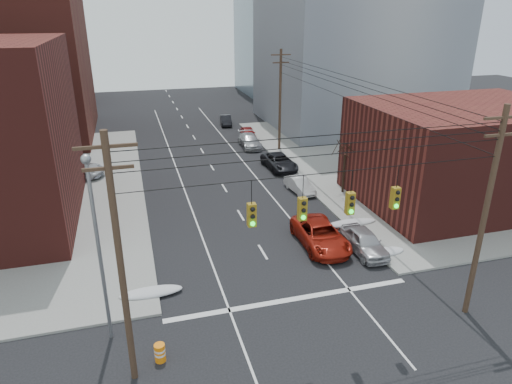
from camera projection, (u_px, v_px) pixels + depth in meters
sidewalk_ne at (458, 154)px, 50.21m from camera, size 40.00×40.00×0.15m
building_brick_far at (9, 66)px, 76.54m from camera, size 22.00×18.00×12.00m
building_office at (355, 28)px, 59.48m from camera, size 22.00×20.00×25.00m
building_glass at (298, 32)px, 83.75m from camera, size 20.00×18.00×22.00m
building_storefront at (463, 154)px, 36.65m from camera, size 16.00×12.00×8.00m
utility_pole_left at (120, 261)px, 17.68m from camera, size 2.20×0.28×11.00m
utility_pole_right at (485, 212)px, 21.98m from camera, size 2.20×0.28×11.00m
utility_pole_far at (280, 99)px, 49.65m from camera, size 2.20×0.28×11.00m
traffic_signals at (327, 205)px, 19.31m from camera, size 17.00×0.42×2.02m
street_light at (97, 236)px, 20.20m from camera, size 0.44×0.44×9.32m
bare_tree at (344, 168)px, 38.72m from camera, size 2.09×2.20×4.93m
snow_nw at (151, 292)px, 25.39m from camera, size 3.50×1.08×0.42m
snow_ne at (383, 252)px, 29.58m from camera, size 3.00×1.08×0.42m
snow_east_far at (351, 223)px, 33.60m from camera, size 4.00×1.08×0.42m
red_pickup at (320, 235)px, 30.56m from camera, size 2.79×5.85×1.61m
parked_car_a at (364, 242)px, 29.77m from camera, size 1.82×4.47×1.52m
parked_car_b at (300, 185)px, 39.66m from camera, size 1.76×3.97×1.27m
parked_car_c at (279, 162)px, 45.34m from camera, size 2.73×5.43×1.48m
parked_car_d at (250, 141)px, 52.57m from camera, size 2.28×5.18×1.48m
parked_car_e at (248, 133)px, 55.93m from camera, size 2.07×4.28×1.41m
parked_car_f at (226, 120)px, 62.57m from camera, size 1.90×4.14×1.32m
lot_car_a at (42, 215)px, 33.64m from camera, size 4.02×2.29×1.25m
lot_car_b at (74, 169)px, 42.76m from camera, size 6.19×4.52×1.56m
lot_car_d at (0, 198)px, 36.38m from camera, size 4.46×3.15×1.41m
construction_barrel at (160, 353)px, 20.59m from camera, size 0.61×0.61×0.89m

